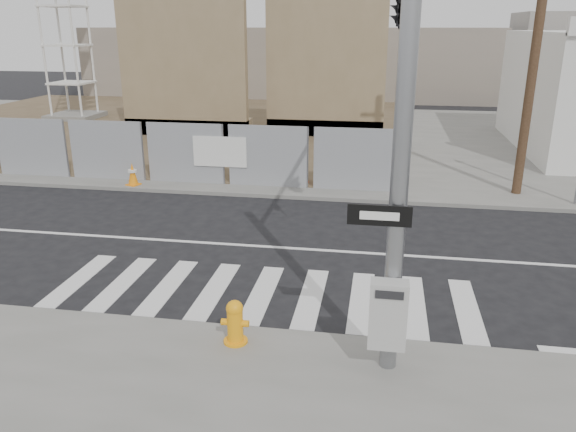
% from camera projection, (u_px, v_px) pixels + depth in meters
% --- Properties ---
extents(ground, '(100.00, 100.00, 0.00)m').
position_uv_depth(ground, '(284.00, 248.00, 13.67)').
color(ground, black).
rests_on(ground, ground).
extents(sidewalk_far, '(50.00, 20.00, 0.12)m').
position_uv_depth(sidewalk_far, '(335.00, 138.00, 26.72)').
color(sidewalk_far, slate).
rests_on(sidewalk_far, ground).
extents(signal_pole, '(0.96, 5.87, 7.00)m').
position_uv_depth(signal_pole, '(403.00, 47.00, 9.82)').
color(signal_pole, gray).
rests_on(signal_pole, sidewalk_near).
extents(chain_link_fence, '(24.60, 0.04, 2.00)m').
position_uv_depth(chain_link_fence, '(26.00, 147.00, 19.56)').
color(chain_link_fence, gray).
rests_on(chain_link_fence, sidewalk_far).
extents(concrete_wall_left, '(6.00, 1.30, 8.00)m').
position_uv_depth(concrete_wall_left, '(184.00, 66.00, 25.90)').
color(concrete_wall_left, '#7B684A').
rests_on(concrete_wall_left, sidewalk_far).
extents(concrete_wall_right, '(5.50, 1.30, 8.00)m').
position_uv_depth(concrete_wall_right, '(326.00, 66.00, 25.80)').
color(concrete_wall_right, '#7B684A').
rests_on(concrete_wall_right, sidewalk_far).
extents(utility_pole_right, '(1.60, 0.28, 10.00)m').
position_uv_depth(utility_pole_right, '(539.00, 23.00, 16.10)').
color(utility_pole_right, '#4D3524').
rests_on(utility_pole_right, sidewalk_far).
extents(fire_hydrant, '(0.47, 0.41, 0.77)m').
position_uv_depth(fire_hydrant, '(235.00, 322.00, 9.26)').
color(fire_hydrant, '#FB9E0D').
rests_on(fire_hydrant, sidewalk_near).
extents(traffic_cone_c, '(0.49, 0.49, 0.74)m').
position_uv_depth(traffic_cone_c, '(133.00, 174.00, 18.52)').
color(traffic_cone_c, orange).
rests_on(traffic_cone_c, sidewalk_far).
extents(traffic_cone_d, '(0.51, 0.51, 0.75)m').
position_uv_depth(traffic_cone_d, '(304.00, 173.00, 18.68)').
color(traffic_cone_d, '#F7330D').
rests_on(traffic_cone_d, sidewalk_far).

